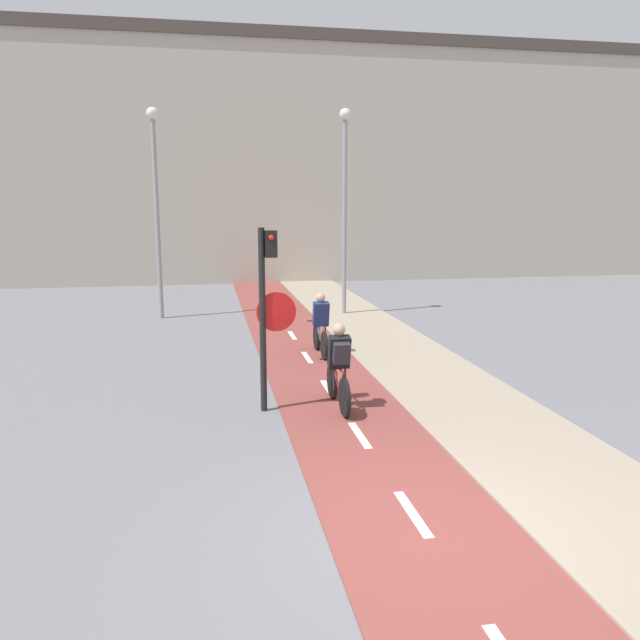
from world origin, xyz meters
name	(u,v)px	position (x,y,z in m)	size (l,w,h in m)	color
ground_plane	(428,538)	(0.00, 0.00, 0.00)	(120.00, 120.00, 0.00)	slate
bike_lane	(428,537)	(0.00, 0.01, 0.01)	(2.13, 60.00, 0.02)	brown
sidewalk_strip	(619,517)	(2.27, 0.00, 0.03)	(2.40, 60.00, 0.05)	gray
building_row_background	(250,162)	(0.00, 24.65, 5.47)	(60.00, 5.20, 10.92)	#B2A899
traffic_light_pole	(267,299)	(-1.24, 4.49, 1.94)	(0.67, 0.25, 3.13)	black
street_lamp_far	(156,191)	(-3.64, 13.94, 3.90)	(0.36, 0.36, 6.31)	gray
street_lamp_sidewalk	(345,190)	(2.10, 13.54, 3.93)	(0.36, 0.36, 6.38)	gray
cyclist_near	(339,368)	(-0.03, 4.37, 0.71)	(0.46, 1.71, 1.50)	black
cyclist_far	(321,327)	(0.36, 8.26, 0.67)	(0.46, 1.65, 1.48)	black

